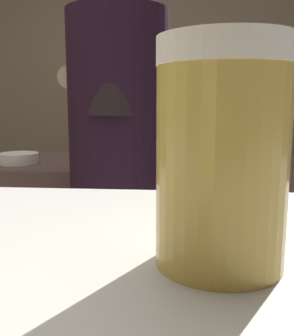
{
  "coord_description": "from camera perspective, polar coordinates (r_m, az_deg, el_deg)",
  "views": [
    {
      "loc": [
        0.32,
        -1.21,
        1.16
      ],
      "look_at": [
        0.28,
        -0.75,
        1.08
      ],
      "focal_mm": 41.44,
      "sensor_mm": 36.0,
      "label": 1
    }
  ],
  "objects": [
    {
      "name": "wall_back",
      "position": [
        3.43,
        -0.54,
        12.84
      ],
      "size": [
        5.2,
        0.1,
        2.7
      ],
      "primitive_type": "cube",
      "color": "#957D5E",
      "rests_on": "ground"
    },
    {
      "name": "prep_counter",
      "position": [
        1.9,
        5.57,
        -12.47
      ],
      "size": [
        2.1,
        0.6,
        0.89
      ],
      "primitive_type": "cube",
      "color": "#4B362E",
      "rests_on": "ground"
    },
    {
      "name": "back_shelf",
      "position": [
        3.18,
        2.19,
        -0.43
      ],
      "size": [
        0.9,
        0.36,
        1.21
      ],
      "primitive_type": "cube",
      "color": "#363A3E",
      "rests_on": "ground"
    },
    {
      "name": "bartender",
      "position": [
        1.34,
        -4.14,
        1.36
      ],
      "size": [
        0.42,
        0.51,
        1.67
      ],
      "rotation": [
        0.0,
        0.0,
        1.56
      ],
      "color": "#372E32",
      "rests_on": "ground"
    },
    {
      "name": "knife_block",
      "position": [
        1.74,
        17.59,
        3.7
      ],
      "size": [
        0.1,
        0.08,
        0.27
      ],
      "color": "olive",
      "rests_on": "prep_counter"
    },
    {
      "name": "mixing_bowl",
      "position": [
        1.82,
        -18.32,
        1.36
      ],
      "size": [
        0.17,
        0.17,
        0.05
      ],
      "primitive_type": "cylinder",
      "color": "beige",
      "rests_on": "prep_counter"
    },
    {
      "name": "chefs_knife",
      "position": [
        1.74,
        7.16,
        0.73
      ],
      "size": [
        0.24,
        0.07,
        0.01
      ],
      "primitive_type": "cube",
      "rotation": [
        0.0,
        0.0,
        -0.16
      ],
      "color": "silver",
      "rests_on": "prep_counter"
    },
    {
      "name": "pint_glass_far",
      "position": [
        0.23,
        10.92,
        1.87
      ],
      "size": [
        0.08,
        0.08,
        0.13
      ],
      "color": "gold",
      "rests_on": "bar_counter"
    },
    {
      "name": "bottle_soy",
      "position": [
        3.15,
        8.9,
        11.64
      ],
      "size": [
        0.07,
        0.07,
        0.18
      ],
      "color": "#428D31",
      "rests_on": "back_shelf"
    },
    {
      "name": "bottle_olive_oil",
      "position": [
        3.2,
        3.01,
        12.23
      ],
      "size": [
        0.06,
        0.06,
        0.25
      ],
      "color": "#C7C97F",
      "rests_on": "back_shelf"
    },
    {
      "name": "bottle_vinegar",
      "position": [
        3.16,
        -0.57,
        12.35
      ],
      "size": [
        0.07,
        0.07,
        0.26
      ],
      "color": "#458929",
      "rests_on": "back_shelf"
    },
    {
      "name": "bottle_hot_sauce",
      "position": [
        3.15,
        -2.47,
        11.79
      ],
      "size": [
        0.07,
        0.07,
        0.19
      ],
      "color": "red",
      "rests_on": "back_shelf"
    }
  ]
}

